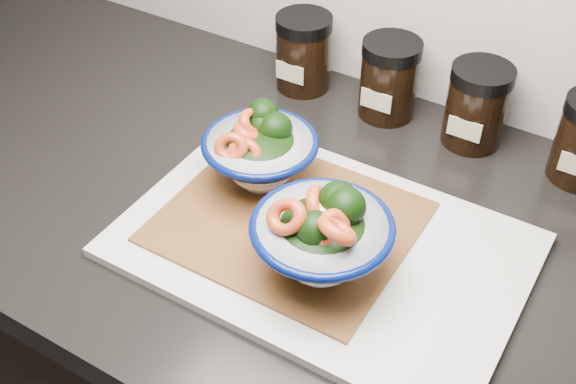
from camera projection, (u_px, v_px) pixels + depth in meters
The scene contains 8 objects.
countertop at pixel (292, 218), 0.89m from camera, with size 3.50×0.60×0.04m, color black.
cutting_board at pixel (322, 245), 0.82m from camera, with size 0.45×0.30×0.01m, color silver.
bamboo_mat at pixel (288, 222), 0.84m from camera, with size 0.28×0.24×0.00m, color brown.
bowl_left at pixel (260, 152), 0.86m from camera, with size 0.14×0.14×0.10m.
bowl_right at pixel (322, 238), 0.75m from camera, with size 0.15×0.15×0.11m.
spice_jar_a at pixel (304, 52), 1.05m from camera, with size 0.08×0.08×0.11m.
spice_jar_b at pixel (389, 79), 0.99m from camera, with size 0.08×0.08×0.11m.
spice_jar_c at pixel (477, 106), 0.94m from camera, with size 0.08×0.08×0.11m.
Camera 1 is at (0.33, 0.89, 1.49)m, focal length 45.00 mm.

